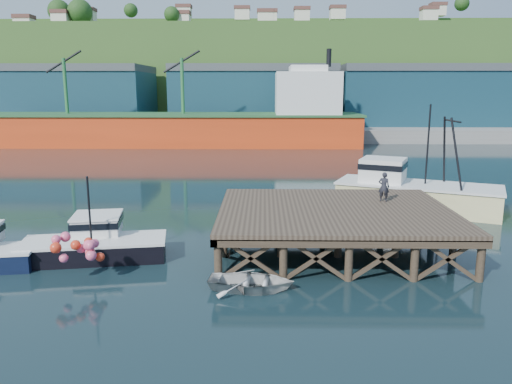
{
  "coord_description": "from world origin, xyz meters",
  "views": [
    {
      "loc": [
        1.78,
        -25.37,
        8.26
      ],
      "look_at": [
        1.35,
        2.0,
        2.56
      ],
      "focal_mm": 35.0,
      "sensor_mm": 36.0,
      "label": 1
    }
  ],
  "objects_px": {
    "boat_black": "(95,242)",
    "trawler": "(414,189)",
    "dinghy": "(251,281)",
    "dockworker": "(384,187)"
  },
  "relations": [
    {
      "from": "dinghy",
      "to": "dockworker",
      "type": "height_order",
      "value": "dockworker"
    },
    {
      "from": "trawler",
      "to": "dinghy",
      "type": "height_order",
      "value": "trawler"
    },
    {
      "from": "dinghy",
      "to": "dockworker",
      "type": "distance_m",
      "value": 10.63
    },
    {
      "from": "boat_black",
      "to": "dockworker",
      "type": "height_order",
      "value": "boat_black"
    },
    {
      "from": "boat_black",
      "to": "dinghy",
      "type": "height_order",
      "value": "boat_black"
    },
    {
      "from": "boat_black",
      "to": "trawler",
      "type": "relative_size",
      "value": 0.63
    },
    {
      "from": "dinghy",
      "to": "trawler",
      "type": "bearing_deg",
      "value": -31.25
    },
    {
      "from": "trawler",
      "to": "dockworker",
      "type": "relative_size",
      "value": 6.99
    },
    {
      "from": "boat_black",
      "to": "dinghy",
      "type": "relative_size",
      "value": 2.01
    },
    {
      "from": "trawler",
      "to": "dinghy",
      "type": "xyz_separation_m",
      "value": [
        -10.85,
        -14.14,
        -1.12
      ]
    }
  ]
}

